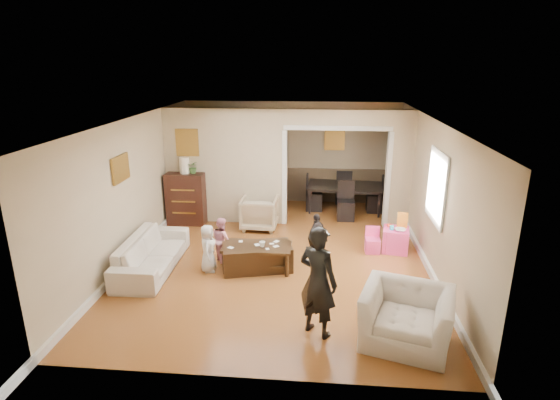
# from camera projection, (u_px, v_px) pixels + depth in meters

# --- Properties ---
(floor) EXTENTS (7.00, 7.00, 0.00)m
(floor) POSITION_uv_depth(u_px,v_px,m) (279.00, 255.00, 8.59)
(floor) COLOR #A65F2B
(floor) RESTS_ON ground
(partition_left) EXTENTS (2.75, 0.18, 2.60)m
(partition_left) POSITION_uv_depth(u_px,v_px,m) (226.00, 166.00, 10.03)
(partition_left) COLOR #BFAE8C
(partition_left) RESTS_ON ground
(partition_right) EXTENTS (0.55, 0.18, 2.60)m
(partition_right) POSITION_uv_depth(u_px,v_px,m) (399.00, 170.00, 9.70)
(partition_right) COLOR #BFAE8C
(partition_right) RESTS_ON ground
(partition_header) EXTENTS (2.22, 0.18, 0.35)m
(partition_header) POSITION_uv_depth(u_px,v_px,m) (338.00, 117.00, 9.47)
(partition_header) COLOR #BFAE8C
(partition_header) RESTS_ON partition_right
(window_pane) EXTENTS (0.03, 0.95, 1.10)m
(window_pane) POSITION_uv_depth(u_px,v_px,m) (437.00, 187.00, 7.51)
(window_pane) COLOR white
(window_pane) RESTS_ON ground
(framed_art_partition) EXTENTS (0.45, 0.03, 0.55)m
(framed_art_partition) POSITION_uv_depth(u_px,v_px,m) (187.00, 143.00, 9.83)
(framed_art_partition) COLOR brown
(framed_art_partition) RESTS_ON partition_left
(framed_art_sofa_wall) EXTENTS (0.03, 0.55, 0.40)m
(framed_art_sofa_wall) POSITION_uv_depth(u_px,v_px,m) (121.00, 169.00, 7.71)
(framed_art_sofa_wall) COLOR brown
(framed_art_alcove) EXTENTS (0.45, 0.03, 0.55)m
(framed_art_alcove) POSITION_uv_depth(u_px,v_px,m) (335.00, 138.00, 11.25)
(framed_art_alcove) COLOR brown
(sofa) EXTENTS (0.85, 2.08, 0.60)m
(sofa) POSITION_uv_depth(u_px,v_px,m) (152.00, 253.00, 7.94)
(sofa) COLOR beige
(sofa) RESTS_ON ground
(armchair_back) EXTENTS (0.80, 0.82, 0.72)m
(armchair_back) POSITION_uv_depth(u_px,v_px,m) (260.00, 213.00, 9.85)
(armchair_back) COLOR tan
(armchair_back) RESTS_ON ground
(armchair_front) EXTENTS (1.38, 1.29, 0.74)m
(armchair_front) POSITION_uv_depth(u_px,v_px,m) (406.00, 317.00, 5.85)
(armchair_front) COLOR beige
(armchair_front) RESTS_ON ground
(dresser) EXTENTS (0.86, 0.48, 1.18)m
(dresser) POSITION_uv_depth(u_px,v_px,m) (187.00, 198.00, 10.11)
(dresser) COLOR #34170F
(dresser) RESTS_ON ground
(table_lamp) EXTENTS (0.22, 0.22, 0.36)m
(table_lamp) POSITION_uv_depth(u_px,v_px,m) (184.00, 165.00, 9.87)
(table_lamp) COLOR #FFF0CF
(table_lamp) RESTS_ON dresser
(potted_plant) EXTENTS (0.26, 0.22, 0.29)m
(potted_plant) POSITION_uv_depth(u_px,v_px,m) (193.00, 167.00, 9.87)
(potted_plant) COLOR #477333
(potted_plant) RESTS_ON dresser
(coffee_table) EXTENTS (1.33, 0.89, 0.46)m
(coffee_table) POSITION_uv_depth(u_px,v_px,m) (257.00, 257.00, 7.96)
(coffee_table) COLOR #331F10
(coffee_table) RESTS_ON ground
(coffee_cup) EXTENTS (0.13, 0.13, 0.10)m
(coffee_cup) POSITION_uv_depth(u_px,v_px,m) (262.00, 244.00, 7.82)
(coffee_cup) COLOR silver
(coffee_cup) RESTS_ON coffee_table
(play_table) EXTENTS (0.56, 0.56, 0.46)m
(play_table) POSITION_uv_depth(u_px,v_px,m) (395.00, 240.00, 8.70)
(play_table) COLOR #FF439A
(play_table) RESTS_ON ground
(cereal_box) EXTENTS (0.21, 0.10, 0.30)m
(cereal_box) POSITION_uv_depth(u_px,v_px,m) (402.00, 220.00, 8.67)
(cereal_box) COLOR yellow
(cereal_box) RESTS_ON play_table
(cyan_cup) EXTENTS (0.08, 0.08, 0.08)m
(cyan_cup) POSITION_uv_depth(u_px,v_px,m) (392.00, 228.00, 8.58)
(cyan_cup) COLOR #27AEC5
(cyan_cup) RESTS_ON play_table
(toy_block) EXTENTS (0.09, 0.07, 0.05)m
(toy_block) POSITION_uv_depth(u_px,v_px,m) (389.00, 225.00, 8.75)
(toy_block) COLOR red
(toy_block) RESTS_ON play_table
(play_bowl) EXTENTS (0.24, 0.24, 0.05)m
(play_bowl) POSITION_uv_depth(u_px,v_px,m) (400.00, 230.00, 8.51)
(play_bowl) COLOR white
(play_bowl) RESTS_ON play_table
(dining_table) EXTENTS (1.91, 1.16, 0.65)m
(dining_table) POSITION_uv_depth(u_px,v_px,m) (344.00, 198.00, 11.01)
(dining_table) COLOR black
(dining_table) RESTS_ON ground
(adult_person) EXTENTS (0.69, 0.63, 1.58)m
(adult_person) POSITION_uv_depth(u_px,v_px,m) (318.00, 281.00, 5.91)
(adult_person) COLOR black
(adult_person) RESTS_ON ground
(child_kneel_a) EXTENTS (0.31, 0.44, 0.87)m
(child_kneel_a) POSITION_uv_depth(u_px,v_px,m) (208.00, 248.00, 7.83)
(child_kneel_a) COLOR silver
(child_kneel_a) RESTS_ON ground
(child_kneel_b) EXTENTS (0.49, 0.52, 0.84)m
(child_kneel_b) POSITION_uv_depth(u_px,v_px,m) (222.00, 239.00, 8.24)
(child_kneel_b) COLOR pink
(child_kneel_b) RESTS_ON ground
(child_toddler) EXTENTS (0.44, 0.50, 0.82)m
(child_toddler) POSITION_uv_depth(u_px,v_px,m) (317.00, 234.00, 8.52)
(child_toddler) COLOR black
(child_toddler) RESTS_ON ground
(craft_papers) EXTENTS (0.91, 0.47, 0.00)m
(craft_papers) POSITION_uv_depth(u_px,v_px,m) (259.00, 245.00, 7.92)
(craft_papers) COLOR white
(craft_papers) RESTS_ON coffee_table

